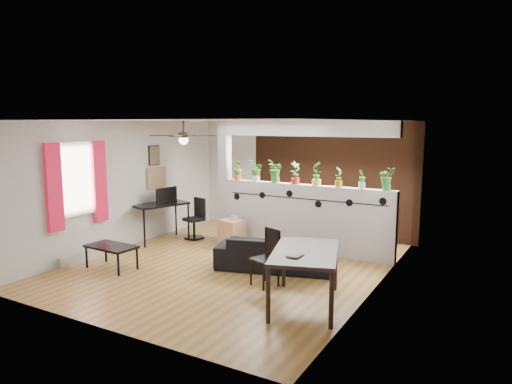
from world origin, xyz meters
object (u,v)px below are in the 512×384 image
potted_plant_0 (238,169)px  potted_plant_3 (295,172)px  cube_shelf (232,233)px  cup (234,218)px  office_chair (196,221)px  coffee_table (111,248)px  potted_plant_6 (362,178)px  potted_plant_1 (256,170)px  potted_plant_2 (275,170)px  potted_plant_5 (339,176)px  dining_table (305,257)px  sofa (275,253)px  ceiling_fan (183,137)px  potted_plant_7 (387,178)px  folding_chair (269,252)px  potted_plant_4 (317,173)px  computer_desk (161,207)px

potted_plant_0 → potted_plant_3: 1.35m
cube_shelf → cup: size_ratio=4.35×
office_chair → coffee_table: (-0.02, -2.45, -0.02)m
cube_shelf → office_chair: (-1.04, 0.14, 0.11)m
potted_plant_6 → coffee_table: bearing=-143.2°
office_chair → potted_plant_1: bearing=11.8°
potted_plant_2 → potted_plant_5: (1.35, -0.00, -0.04)m
cube_shelf → dining_table: bearing=-26.9°
sofa → cube_shelf: (-1.46, 0.89, 0.00)m
ceiling_fan → potted_plant_7: 3.73m
ceiling_fan → cube_shelf: bearing=84.4°
potted_plant_1 → potted_plant_7: bearing=-0.0°
office_chair → folding_chair: (2.78, -1.80, 0.14)m
potted_plant_5 → office_chair: (-3.18, -0.29, -1.17)m
office_chair → folding_chair: 3.31m
potted_plant_6 → cube_shelf: (-2.60, -0.43, -1.26)m
ceiling_fan → potted_plant_4: ceiling_fan is taller
potted_plant_2 → computer_desk: bearing=-160.9°
potted_plant_4 → potted_plant_7: potted_plant_4 is taller
potted_plant_2 → coffee_table: (-1.85, -2.73, -1.22)m
potted_plant_4 → ceiling_fan: bearing=-135.4°
potted_plant_4 → cube_shelf: (-1.69, -0.43, -1.32)m
potted_plant_7 → ceiling_fan: bearing=-150.5°
potted_plant_7 → coffee_table: potted_plant_7 is taller
potted_plant_4 → potted_plant_1: bearing=-180.0°
potted_plant_2 → potted_plant_4: size_ratio=0.98×
cup → potted_plant_4: bearing=14.8°
potted_plant_4 → dining_table: size_ratio=0.29×
potted_plant_6 → cube_shelf: bearing=-170.5°
potted_plant_0 → potted_plant_1: (0.45, -0.00, 0.01)m
potted_plant_6 → potted_plant_5: bearing=-180.0°
potted_plant_0 → cube_shelf: bearing=-75.3°
folding_chair → coffee_table: folding_chair is taller
potted_plant_7 → folding_chair: bearing=-122.1°
ceiling_fan → potted_plant_3: ceiling_fan is taller
potted_plant_1 → potted_plant_6: 2.26m
cube_shelf → folding_chair: 2.41m
potted_plant_1 → potted_plant_7: 2.71m
computer_desk → folding_chair: 3.56m
ceiling_fan → folding_chair: size_ratio=1.32×
potted_plant_4 → cube_shelf: bearing=-165.7°
dining_table → potted_plant_5: bearing=99.4°
potted_plant_2 → dining_table: (1.78, -2.56, -0.89)m
potted_plant_0 → potted_plant_6: potted_plant_0 is taller
potted_plant_5 → cup: potted_plant_5 is taller
computer_desk → potted_plant_5: bearing=12.4°
ceiling_fan → potted_plant_7: ceiling_fan is taller
potted_plant_0 → office_chair: (-0.92, -0.29, -1.18)m
potted_plant_2 → potted_plant_7: bearing=-0.0°
cube_shelf → folding_chair: size_ratio=0.62×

